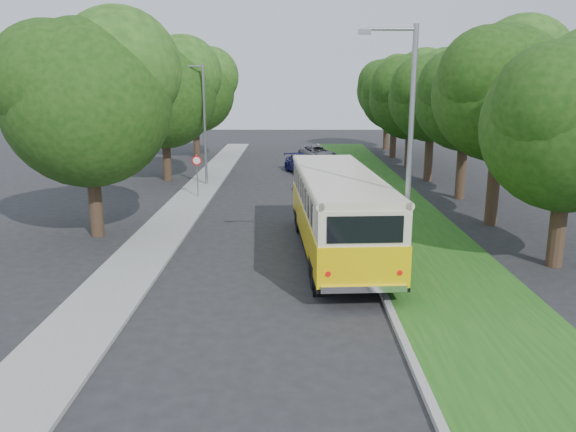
{
  "coord_description": "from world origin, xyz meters",
  "views": [
    {
      "loc": [
        0.78,
        -19.13,
        6.37
      ],
      "look_at": [
        0.66,
        1.36,
        1.5
      ],
      "focal_mm": 35.0,
      "sensor_mm": 36.0,
      "label": 1
    }
  ],
  "objects_px": {
    "car_silver": "(330,182)",
    "car_grey": "(318,154)",
    "lamppost_far": "(203,120)",
    "car_blue": "(303,164)",
    "vintage_bus": "(338,214)",
    "lamppost_near": "(407,152)",
    "car_white": "(317,178)"
  },
  "relations": [
    {
      "from": "vintage_bus",
      "to": "car_white",
      "type": "bearing_deg",
      "value": 87.23
    },
    {
      "from": "vintage_bus",
      "to": "car_silver",
      "type": "height_order",
      "value": "vintage_bus"
    },
    {
      "from": "car_blue",
      "to": "car_grey",
      "type": "relative_size",
      "value": 0.96
    },
    {
      "from": "car_white",
      "to": "car_grey",
      "type": "relative_size",
      "value": 0.84
    },
    {
      "from": "vintage_bus",
      "to": "car_grey",
      "type": "height_order",
      "value": "vintage_bus"
    },
    {
      "from": "lamppost_near",
      "to": "lamppost_far",
      "type": "height_order",
      "value": "lamppost_near"
    },
    {
      "from": "lamppost_far",
      "to": "lamppost_near",
      "type": "bearing_deg",
      "value": -64.29
    },
    {
      "from": "lamppost_near",
      "to": "car_silver",
      "type": "height_order",
      "value": "lamppost_near"
    },
    {
      "from": "car_silver",
      "to": "car_grey",
      "type": "xyz_separation_m",
      "value": [
        0.0,
        14.64,
        -0.12
      ]
    },
    {
      "from": "lamppost_far",
      "to": "vintage_bus",
      "type": "bearing_deg",
      "value": -63.93
    },
    {
      "from": "car_white",
      "to": "car_blue",
      "type": "height_order",
      "value": "car_blue"
    },
    {
      "from": "lamppost_far",
      "to": "vintage_bus",
      "type": "xyz_separation_m",
      "value": [
        7.22,
        -14.76,
        -2.51
      ]
    },
    {
      "from": "lamppost_far",
      "to": "car_blue",
      "type": "height_order",
      "value": "lamppost_far"
    },
    {
      "from": "car_silver",
      "to": "car_blue",
      "type": "height_order",
      "value": "car_silver"
    },
    {
      "from": "lamppost_far",
      "to": "car_grey",
      "type": "height_order",
      "value": "lamppost_far"
    },
    {
      "from": "vintage_bus",
      "to": "lamppost_far",
      "type": "bearing_deg",
      "value": 112.7
    },
    {
      "from": "lamppost_far",
      "to": "car_silver",
      "type": "bearing_deg",
      "value": -21.79
    },
    {
      "from": "car_white",
      "to": "lamppost_far",
      "type": "bearing_deg",
      "value": -167.94
    },
    {
      "from": "vintage_bus",
      "to": "car_silver",
      "type": "bearing_deg",
      "value": 84.28
    },
    {
      "from": "lamppost_near",
      "to": "vintage_bus",
      "type": "xyz_separation_m",
      "value": [
        -1.68,
        3.74,
        -2.76
      ]
    },
    {
      "from": "lamppost_far",
      "to": "car_silver",
      "type": "relative_size",
      "value": 1.68
    },
    {
      "from": "car_blue",
      "to": "vintage_bus",
      "type": "bearing_deg",
      "value": -106.75
    },
    {
      "from": "car_silver",
      "to": "vintage_bus",
      "type": "bearing_deg",
      "value": -75.16
    },
    {
      "from": "vintage_bus",
      "to": "car_blue",
      "type": "relative_size",
      "value": 2.46
    },
    {
      "from": "lamppost_far",
      "to": "car_white",
      "type": "relative_size",
      "value": 1.94
    },
    {
      "from": "lamppost_far",
      "to": "car_white",
      "type": "height_order",
      "value": "lamppost_far"
    },
    {
      "from": "car_silver",
      "to": "car_grey",
      "type": "relative_size",
      "value": 0.97
    },
    {
      "from": "lamppost_far",
      "to": "vintage_bus",
      "type": "height_order",
      "value": "lamppost_far"
    },
    {
      "from": "lamppost_near",
      "to": "car_grey",
      "type": "relative_size",
      "value": 1.75
    },
    {
      "from": "car_silver",
      "to": "lamppost_near",
      "type": "bearing_deg",
      "value": -68.34
    },
    {
      "from": "lamppost_far",
      "to": "car_blue",
      "type": "relative_size",
      "value": 1.7
    },
    {
      "from": "lamppost_near",
      "to": "car_blue",
      "type": "xyz_separation_m",
      "value": [
        -2.56,
        23.66,
        -3.73
      ]
    }
  ]
}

